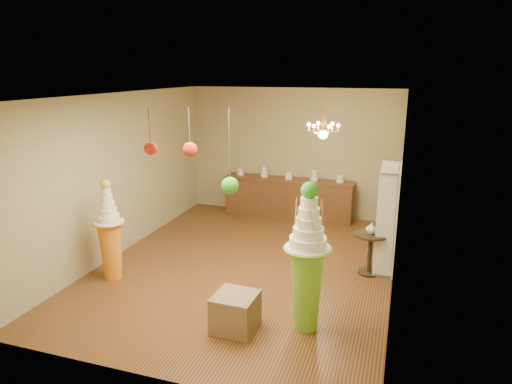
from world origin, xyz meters
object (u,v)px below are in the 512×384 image
(pedestal_orange, at_px, (111,242))
(sideboard, at_px, (288,197))
(round_table, at_px, (370,248))
(pedestal_green, at_px, (307,270))

(pedestal_orange, relative_size, sideboard, 0.56)
(sideboard, xyz_separation_m, round_table, (2.10, -2.63, -0.01))
(pedestal_green, height_order, pedestal_orange, pedestal_green)
(pedestal_green, xyz_separation_m, pedestal_orange, (-3.40, 0.50, -0.20))
(pedestal_orange, distance_m, sideboard, 4.60)
(round_table, bearing_deg, pedestal_green, -108.39)
(pedestal_green, xyz_separation_m, round_table, (0.67, 2.03, -0.38))
(pedestal_green, distance_m, round_table, 2.17)
(pedestal_green, relative_size, round_table, 2.81)
(pedestal_green, bearing_deg, sideboard, 107.02)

